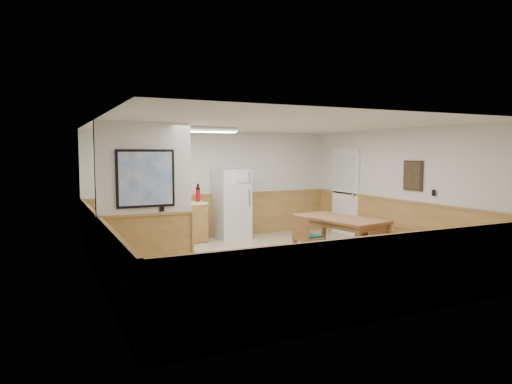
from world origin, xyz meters
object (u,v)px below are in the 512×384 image
refrigerator (232,204)px  soap_bottle (122,200)px  dining_chair (305,235)px  dining_bench (388,233)px  fire_extinguisher (198,194)px  dining_table (340,222)px

refrigerator → soap_bottle: 2.50m
dining_chair → dining_bench: bearing=-5.5°
dining_chair → fire_extinguisher: bearing=104.4°
fire_extinguisher → soap_bottle: 1.70m
dining_bench → dining_chair: size_ratio=1.98×
dining_bench → dining_chair: (-2.09, -0.11, 0.15)m
soap_bottle → dining_bench: bearing=-27.5°
fire_extinguisher → dining_chair: bearing=-87.0°
dining_table → fire_extinguisher: size_ratio=4.85×
dining_chair → soap_bottle: bearing=128.4°
fire_extinguisher → dining_table: bearing=-72.7°
fire_extinguisher → dining_bench: bearing=-58.9°
refrigerator → dining_bench: (2.44, -2.54, -0.47)m
refrigerator → dining_table: (1.20, -2.56, -0.15)m
dining_table → dining_chair: bearing=176.9°
dining_bench → soap_bottle: (-4.93, 2.56, 0.67)m
refrigerator → fire_extinguisher: 0.84m
refrigerator → soap_bottle: refrigerator is taller
fire_extinguisher → soap_bottle: (-1.70, -0.06, -0.06)m
refrigerator → soap_bottle: (-2.49, 0.02, 0.21)m
refrigerator → fire_extinguisher: size_ratio=4.01×
dining_chair → soap_bottle: soap_bottle is taller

